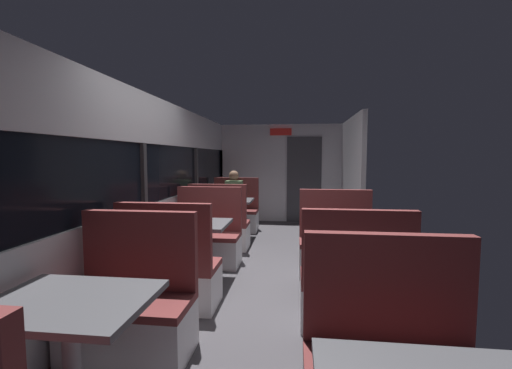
{
  "coord_description": "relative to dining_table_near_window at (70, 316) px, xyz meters",
  "views": [
    {
      "loc": [
        0.37,
        -3.78,
        1.54
      ],
      "look_at": [
        -0.29,
        1.66,
        1.09
      ],
      "focal_mm": 23.57,
      "sensor_mm": 36.0,
      "label": 1
    }
  ],
  "objects": [
    {
      "name": "seated_passenger",
      "position": [
        0.0,
        5.07,
        -0.1
      ],
      "size": [
        0.47,
        0.55,
        1.26
      ],
      "color": "#26262D",
      "rests_on": "ground_plane"
    },
    {
      "name": "carriage_window_panel_left",
      "position": [
        -0.56,
        2.09,
        0.47
      ],
      "size": [
        0.09,
        8.48,
        2.3
      ],
      "color": "#B2B2B7",
      "rests_on": "ground_plane"
    },
    {
      "name": "dining_table_mid_window",
      "position": [
        0.0,
        2.22,
        0.0
      ],
      "size": [
        0.9,
        0.7,
        0.74
      ],
      "color": "#9E9EA3",
      "rests_on": "ground_plane"
    },
    {
      "name": "dining_table_near_window",
      "position": [
        0.0,
        0.0,
        0.0
      ],
      "size": [
        0.9,
        0.7,
        0.74
      ],
      "color": "#9E9EA3",
      "rests_on": "ground_plane"
    },
    {
      "name": "bench_near_window_facing_entry",
      "position": [
        0.0,
        0.7,
        -0.31
      ],
      "size": [
        0.95,
        0.5,
        1.1
      ],
      "color": "silver",
      "rests_on": "ground_plane"
    },
    {
      "name": "bench_mid_window_facing_entry",
      "position": [
        0.0,
        2.92,
        -0.31
      ],
      "size": [
        0.95,
        0.5,
        1.1
      ],
      "color": "silver",
      "rests_on": "ground_plane"
    },
    {
      "name": "ground_plane",
      "position": [
        0.89,
        2.09,
        -0.65
      ],
      "size": [
        3.3,
        9.2,
        0.02
      ],
      "primitive_type": "cube",
      "color": "#423F44"
    },
    {
      "name": "dining_table_rear_aisle",
      "position": [
        1.79,
        2.02,
        0.0
      ],
      "size": [
        0.9,
        0.7,
        0.74
      ],
      "color": "#9E9EA3",
      "rests_on": "ground_plane"
    },
    {
      "name": "bench_far_window_facing_end",
      "position": [
        0.0,
        3.74,
        -0.31
      ],
      "size": [
        0.95,
        0.5,
        1.1
      ],
      "color": "silver",
      "rests_on": "ground_plane"
    },
    {
      "name": "bench_mid_window_facing_end",
      "position": [
        0.0,
        1.52,
        -0.31
      ],
      "size": [
        0.95,
        0.5,
        1.1
      ],
      "color": "silver",
      "rests_on": "ground_plane"
    },
    {
      "name": "carriage_end_bulkhead",
      "position": [
        0.95,
        6.28,
        0.5
      ],
      "size": [
        2.9,
        0.11,
        2.3
      ],
      "color": "#B2B2B7",
      "rests_on": "ground_plane"
    },
    {
      "name": "carriage_aisle_panel_right",
      "position": [
        2.34,
        5.09,
        0.51
      ],
      "size": [
        0.08,
        2.4,
        2.3
      ],
      "primitive_type": "cube",
      "color": "#B2B2B7",
      "rests_on": "ground_plane"
    },
    {
      "name": "bench_rear_aisle_facing_entry",
      "position": [
        1.79,
        2.72,
        -0.31
      ],
      "size": [
        0.95,
        0.5,
        1.1
      ],
      "color": "silver",
      "rests_on": "ground_plane"
    },
    {
      "name": "bench_rear_aisle_facing_end",
      "position": [
        1.79,
        1.32,
        -0.31
      ],
      "size": [
        0.95,
        0.5,
        1.1
      ],
      "color": "silver",
      "rests_on": "ground_plane"
    },
    {
      "name": "dining_table_far_window",
      "position": [
        0.0,
        4.44,
        0.0
      ],
      "size": [
        0.9,
        0.7,
        0.74
      ],
      "color": "#9E9EA3",
      "rests_on": "ground_plane"
    },
    {
      "name": "bench_far_window_facing_entry",
      "position": [
        0.0,
        5.14,
        -0.31
      ],
      "size": [
        0.95,
        0.5,
        1.1
      ],
      "color": "silver",
      "rests_on": "ground_plane"
    }
  ]
}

